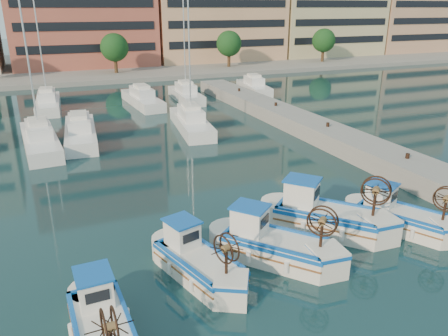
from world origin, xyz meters
TOP-DOWN VIEW (x-y plane):
  - ground at (0.00, 0.00)m, footprint 300.00×300.00m
  - quay at (13.00, 8.00)m, footprint 3.00×60.00m
  - yacht_marina at (-3.14, 27.26)m, footprint 39.77×22.64m
  - fishing_boat_a at (-5.90, -1.24)m, footprint 1.78×4.11m
  - fishing_boat_b at (-2.07, 1.09)m, footprint 2.69×4.21m
  - fishing_boat_c at (1.14, 0.99)m, footprint 4.13×4.44m
  - fishing_boat_d at (4.50, 2.24)m, footprint 4.53×4.75m
  - fishing_boat_e at (7.78, 1.02)m, footprint 3.35×4.28m

SIDE VIEW (x-z plane):
  - ground at x=0.00m, z-range 0.00..0.00m
  - yacht_marina at x=-3.14m, z-range -5.22..6.28m
  - quay at x=13.00m, z-range 0.00..1.20m
  - fishing_boat_a at x=-5.90m, z-range -0.57..1.97m
  - fishing_boat_b at x=-2.07m, z-range -0.57..1.98m
  - fishing_boat_e at x=7.78m, z-range -0.58..2.01m
  - fishing_boat_c at x=1.14m, z-range -0.63..2.16m
  - fishing_boat_d at x=4.50m, z-range -0.68..2.34m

